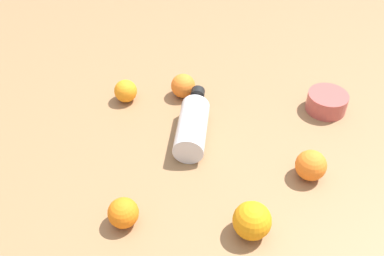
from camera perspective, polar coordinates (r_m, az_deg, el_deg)
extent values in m
plane|color=olive|center=(1.10, 0.90, -3.02)|extent=(2.40, 2.40, 0.00)
cylinder|color=silver|center=(1.11, 0.00, 0.00)|extent=(0.19, 0.17, 0.08)
cone|color=silver|center=(1.19, 0.59, 3.56)|extent=(0.08, 0.09, 0.08)
cylinder|color=black|center=(1.22, 0.76, 4.54)|extent=(0.04, 0.05, 0.04)
sphere|color=orange|center=(1.25, -8.70, 4.81)|extent=(0.06, 0.06, 0.06)
sphere|color=orange|center=(1.06, 15.31, -4.74)|extent=(0.07, 0.07, 0.07)
sphere|color=orange|center=(1.26, -1.17, 5.55)|extent=(0.07, 0.07, 0.07)
sphere|color=orange|center=(0.95, -8.99, -10.92)|extent=(0.07, 0.07, 0.07)
sphere|color=orange|center=(0.92, 7.87, -11.93)|extent=(0.08, 0.08, 0.08)
cylinder|color=#B24C47|center=(1.27, 17.24, 3.27)|extent=(0.11, 0.11, 0.05)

